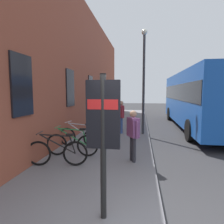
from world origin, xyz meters
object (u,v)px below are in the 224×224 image
(pedestrian_crossing_street, at_px, (133,131))
(bicycle_by_door, at_px, (80,137))
(bicycle_beside_lamp, at_px, (57,152))
(bicycle_mid_rack, at_px, (72,144))
(transit_info_sign, at_px, (103,124))
(pedestrian_by_facade, at_px, (91,121))
(pedestrian_near_bus, at_px, (121,114))
(street_lamp, at_px, (144,73))
(city_bus, at_px, (198,97))

(pedestrian_crossing_street, bearing_deg, bicycle_by_door, 58.85)
(bicycle_beside_lamp, bearing_deg, pedestrian_crossing_street, -72.49)
(bicycle_mid_rack, distance_m, pedestrian_crossing_street, 2.09)
(pedestrian_crossing_street, bearing_deg, transit_info_sign, 172.21)
(pedestrian_by_facade, bearing_deg, pedestrian_crossing_street, -134.98)
(pedestrian_near_bus, xyz_separation_m, pedestrian_crossing_street, (-4.04, -0.76, -0.06))
(bicycle_beside_lamp, distance_m, street_lamp, 5.89)
(bicycle_beside_lamp, height_order, transit_info_sign, transit_info_sign)
(bicycle_by_door, distance_m, pedestrian_crossing_street, 2.49)
(bicycle_beside_lamp, height_order, bicycle_by_door, same)
(bicycle_by_door, distance_m, pedestrian_by_facade, 0.80)
(bicycle_beside_lamp, distance_m, pedestrian_near_bus, 4.94)
(bicycle_mid_rack, relative_size, pedestrian_crossing_street, 1.13)
(bicycle_mid_rack, height_order, pedestrian_crossing_street, pedestrian_crossing_street)
(bicycle_beside_lamp, height_order, pedestrian_crossing_street, pedestrian_crossing_street)
(bicycle_by_door, bearing_deg, street_lamp, -41.50)
(bicycle_mid_rack, distance_m, transit_info_sign, 3.61)
(bicycle_mid_rack, height_order, pedestrian_by_facade, pedestrian_by_facade)
(bicycle_by_door, height_order, city_bus, city_bus)
(bicycle_beside_lamp, relative_size, pedestrian_by_facade, 1.15)
(bicycle_by_door, height_order, pedestrian_near_bus, pedestrian_near_bus)
(street_lamp, bearing_deg, pedestrian_by_facade, 137.17)
(pedestrian_near_bus, bearing_deg, street_lamp, -92.82)
(city_bus, height_order, pedestrian_crossing_street, city_bus)
(bicycle_beside_lamp, relative_size, pedestrian_near_bus, 1.07)
(bicycle_beside_lamp, distance_m, bicycle_mid_rack, 0.91)
(bicycle_mid_rack, distance_m, pedestrian_near_bus, 4.06)
(bicycle_by_door, distance_m, street_lamp, 4.50)
(pedestrian_near_bus, height_order, pedestrian_by_facade, pedestrian_near_bus)
(pedestrian_crossing_street, bearing_deg, pedestrian_near_bus, 10.63)
(bicycle_by_door, height_order, pedestrian_crossing_street, pedestrian_crossing_street)
(city_bus, bearing_deg, bicycle_mid_rack, 138.63)
(bicycle_beside_lamp, bearing_deg, pedestrian_near_bus, -16.16)
(pedestrian_by_facade, xyz_separation_m, street_lamp, (2.25, -2.08, 2.10))
(bicycle_beside_lamp, relative_size, street_lamp, 0.35)
(city_bus, distance_m, pedestrian_by_facade, 7.33)
(bicycle_by_door, relative_size, pedestrian_crossing_street, 1.12)
(pedestrian_by_facade, bearing_deg, street_lamp, -42.83)
(city_bus, relative_size, pedestrian_by_facade, 6.89)
(bicycle_by_door, bearing_deg, city_bus, -46.70)
(pedestrian_near_bus, relative_size, pedestrian_crossing_street, 1.06)
(pedestrian_near_bus, height_order, street_lamp, street_lamp)
(city_bus, xyz_separation_m, pedestrian_near_bus, (-2.60, 4.40, -0.79))
(city_bus, bearing_deg, pedestrian_crossing_street, 151.26)
(bicycle_by_door, xyz_separation_m, pedestrian_near_bus, (2.79, -1.32, 0.62))
(bicycle_beside_lamp, bearing_deg, bicycle_mid_rack, -7.61)
(pedestrian_near_bus, bearing_deg, city_bus, -59.41)
(bicycle_by_door, xyz_separation_m, street_lamp, (2.73, -2.42, 2.64))
(bicycle_mid_rack, xyz_separation_m, pedestrian_near_bus, (3.81, -1.25, 0.62))
(pedestrian_crossing_street, bearing_deg, bicycle_mid_rack, 83.37)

